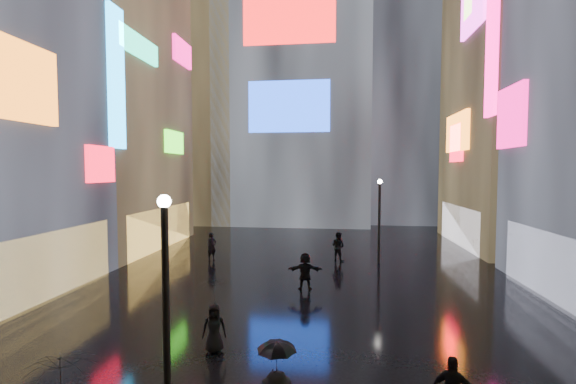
# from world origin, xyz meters

# --- Properties ---
(ground) EXTENTS (140.00, 140.00, 0.00)m
(ground) POSITION_xyz_m (0.00, 20.00, 0.00)
(ground) COLOR black
(ground) RESTS_ON ground
(building_left_far) EXTENTS (10.28, 12.00, 22.00)m
(building_left_far) POSITION_xyz_m (-15.98, 26.00, 10.98)
(building_left_far) COLOR black
(building_left_far) RESTS_ON ground
(building_right_far) EXTENTS (10.28, 12.00, 28.00)m
(building_right_far) POSITION_xyz_m (15.98, 30.00, 13.98)
(building_right_far) COLOR black
(building_right_far) RESTS_ON ground
(tower_main) EXTENTS (16.00, 14.20, 42.00)m
(tower_main) POSITION_xyz_m (-3.00, 43.97, 21.01)
(tower_main) COLOR black
(tower_main) RESTS_ON ground
(tower_flank_right) EXTENTS (12.00, 12.00, 34.00)m
(tower_flank_right) POSITION_xyz_m (9.00, 46.00, 17.00)
(tower_flank_right) COLOR black
(tower_flank_right) RESTS_ON ground
(tower_flank_left) EXTENTS (10.00, 10.00, 26.00)m
(tower_flank_left) POSITION_xyz_m (-14.00, 42.00, 13.00)
(tower_flank_left) COLOR black
(tower_flank_left) RESTS_ON ground
(lamp_near) EXTENTS (0.30, 0.30, 5.20)m
(lamp_near) POSITION_xyz_m (-2.11, 7.13, 2.94)
(lamp_near) COLOR black
(lamp_near) RESTS_ON ground
(lamp_far) EXTENTS (0.30, 0.30, 5.20)m
(lamp_far) POSITION_xyz_m (4.27, 23.19, 2.94)
(lamp_far) COLOR black
(lamp_far) RESTS_ON ground
(pedestrian_4) EXTENTS (0.85, 0.67, 1.54)m
(pedestrian_4) POSITION_xyz_m (-2.17, 10.63, 0.77)
(pedestrian_4) COLOR black
(pedestrian_4) RESTS_ON ground
(pedestrian_5) EXTENTS (1.71, 0.68, 1.80)m
(pedestrian_5) POSITION_xyz_m (0.17, 17.32, 0.90)
(pedestrian_5) COLOR black
(pedestrian_5) RESTS_ON ground
(pedestrian_6) EXTENTS (0.73, 0.78, 1.79)m
(pedestrian_6) POSITION_xyz_m (-6.19, 22.56, 0.90)
(pedestrian_6) COLOR black
(pedestrian_6) RESTS_ON ground
(pedestrian_7) EXTENTS (1.12, 1.05, 1.83)m
(pedestrian_7) POSITION_xyz_m (1.77, 23.58, 0.91)
(pedestrian_7) COLOR black
(pedestrian_7) RESTS_ON ground
(umbrella_1) EXTENTS (0.96, 0.96, 0.68)m
(umbrella_1) POSITION_xyz_m (0.43, 6.66, 1.98)
(umbrella_1) COLOR black
(umbrella_1) RESTS_ON pedestrian_2
(umbrella_2) EXTENTS (1.20, 1.19, 0.80)m
(umbrella_2) POSITION_xyz_m (-2.17, 10.63, 1.94)
(umbrella_2) COLOR black
(umbrella_2) RESTS_ON pedestrian_4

